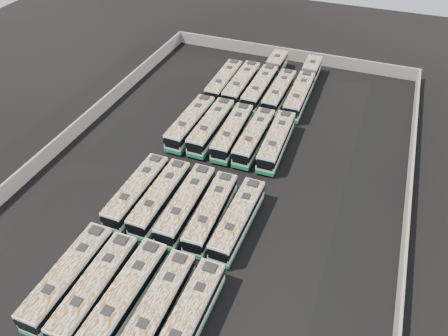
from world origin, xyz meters
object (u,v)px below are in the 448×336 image
Objects in this scene: bus_front_center at (126,296)px; bus_midfront_right at (211,213)px; bus_front_far_right at (189,319)px; bus_midfront_far_left at (137,192)px; bus_front_far_left at (69,277)px; bus_midfront_center at (186,205)px; bus_back_left at (242,84)px; bus_midback_left at (211,127)px; bus_midback_far_right at (276,141)px; bus_back_far_right at (303,87)px; bus_midfront_left at (161,198)px; bus_back_far_left at (224,82)px; bus_midfront_far_right at (238,220)px; bus_back_center at (266,80)px; bus_midback_center at (232,132)px; bus_front_left at (96,288)px; bus_midback_right at (254,137)px; bus_back_right at (279,92)px; bus_front_right at (158,308)px; bus_midback_far_left at (191,123)px.

bus_front_center is 13.13m from bus_midfront_right.
bus_midfront_far_left is at bearing 134.91° from bus_front_far_right.
bus_front_far_left is 6.16m from bus_front_center.
bus_midfront_center is 28.50m from bus_back_left.
bus_midback_far_right is at bearing 0.21° from bus_midback_left.
bus_front_far_left is 0.65× the size of bus_back_far_right.
bus_back_far_left is (-3.01, 28.24, 0.00)m from bus_midfront_left.
bus_midfront_center is 31.83m from bus_back_far_right.
bus_back_center reaches higher than bus_midfront_far_right.
bus_back_center is at bearing 25.65° from bus_back_far_left.
bus_back_left is at bearing 1.00° from bus_back_far_left.
bus_midfront_far_right reaches higher than bus_midfront_right.
bus_midback_center is at bearing 90.83° from bus_front_center.
bus_midback_far_right is 0.64× the size of bus_back_far_right.
bus_front_left is 1.00× the size of bus_midback_far_right.
bus_midback_right reaches higher than bus_back_right.
bus_front_left is 28.39m from bus_midback_left.
bus_midback_left reaches higher than bus_back_far_left.
bus_back_right is (6.28, 12.77, -0.06)m from bus_midback_left.
bus_midfront_left is 32.62m from bus_back_far_right.
bus_front_right is 13.20m from bus_midfront_center.
bus_front_center reaches higher than bus_midback_far_left.
bus_back_center reaches higher than bus_back_right.
bus_front_center reaches higher than bus_back_right.
bus_midback_left is at bearing 97.32° from bus_front_center.
bus_front_far_left reaches higher than bus_back_far_right.
bus_front_far_left reaches higher than bus_midback_center.
bus_front_left is 16.00m from bus_midfront_far_right.
bus_front_right is (6.35, 0.21, -0.04)m from bus_front_left.
bus_front_far_right is 42.19m from bus_back_left.
bus_back_far_right reaches higher than bus_midfront_right.
bus_front_far_left is at bearing -103.90° from bus_midback_center.
bus_midback_far_left is at bearing 130.77° from bus_midfront_far_right.
bus_front_center is at bearing -83.24° from bus_midback_left.
bus_midfront_center is (6.29, 12.88, -0.03)m from bus_front_far_left.
bus_front_far_left is 1.02× the size of bus_midback_center.
bus_back_far_right is at bearing 78.12° from bus_midfront_center.
bus_midback_far_left is 0.99× the size of bus_back_left.
bus_back_far_right is (0.03, 15.89, 0.01)m from bus_midback_far_right.
bus_midfront_left is 0.98× the size of bus_midback_far_right.
bus_midfront_center is 0.98× the size of bus_back_left.
bus_back_center is 1.61× the size of bus_back_right.
bus_front_right is 28.03m from bus_midback_right.
bus_midfront_right is 1.00× the size of bus_back_right.
bus_back_far_right reaches higher than bus_front_far_right.
bus_front_right is at bearing -89.14° from bus_midback_right.
bus_back_left reaches higher than bus_midback_far_left.
bus_front_far_right is at bearing -78.92° from bus_midback_center.
bus_back_right is at bearing 97.85° from bus_midfront_far_right.
bus_back_left is (-9.45, 28.39, 0.07)m from bus_midfront_far_right.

